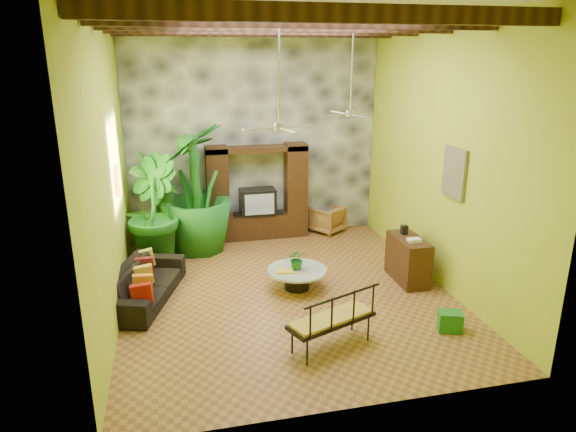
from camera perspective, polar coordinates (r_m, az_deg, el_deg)
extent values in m
plane|color=brown|center=(9.90, -0.21, -8.36)|extent=(7.00, 7.00, 0.00)
cube|color=silver|center=(8.94, -0.25, 21.87)|extent=(6.00, 7.00, 0.02)
cube|color=gold|center=(12.48, -3.82, 9.09)|extent=(6.00, 0.02, 5.00)
cube|color=gold|center=(8.94, -19.40, 4.76)|extent=(0.02, 7.00, 5.00)
cube|color=gold|center=(10.17, 16.60, 6.47)|extent=(0.02, 7.00, 5.00)
cube|color=#383A3F|center=(12.42, -3.77, 9.05)|extent=(5.98, 0.10, 4.98)
cube|color=#381E12|center=(6.42, 5.26, 21.53)|extent=(5.95, 0.16, 0.22)
cube|color=#381E12|center=(7.66, 2.05, 20.93)|extent=(5.95, 0.16, 0.22)
cube|color=#381E12|center=(8.92, -0.24, 20.46)|extent=(5.95, 0.16, 0.22)
cube|color=#381E12|center=(10.19, -1.96, 20.08)|extent=(5.95, 0.16, 0.22)
cube|color=#381E12|center=(11.47, -3.28, 19.78)|extent=(5.95, 0.16, 0.22)
cube|color=black|center=(12.65, -3.35, -1.05)|extent=(2.40, 0.50, 0.60)
cube|color=black|center=(12.25, -7.82, 3.07)|extent=(0.50, 0.48, 2.00)
cube|color=black|center=(12.55, 0.85, 3.59)|extent=(0.50, 0.48, 2.00)
cube|color=black|center=(12.18, -3.51, 7.45)|extent=(2.40, 0.48, 0.12)
cube|color=black|center=(12.45, -3.39, 1.62)|extent=(0.85, 0.52, 0.62)
cube|color=#8C99A8|center=(12.19, -3.17, 1.29)|extent=(0.70, 0.02, 0.50)
cylinder|color=#A6A6AA|center=(8.48, -0.99, 16.01)|extent=(0.04, 0.04, 1.80)
cylinder|color=#A6A6AA|center=(8.55, -0.96, 9.97)|extent=(0.18, 0.18, 0.12)
cube|color=#A6A6AA|center=(8.72, 1.18, 9.99)|extent=(0.58, 0.26, 0.01)
cube|color=#A6A6AA|center=(8.87, -2.03, 10.11)|extent=(0.26, 0.58, 0.01)
cube|color=#A6A6AA|center=(8.40, -3.18, 9.67)|extent=(0.58, 0.26, 0.01)
cube|color=#A6A6AA|center=(8.24, 0.20, 9.54)|extent=(0.26, 0.58, 0.01)
cylinder|color=#A6A6AA|center=(10.52, 7.14, 16.18)|extent=(0.04, 0.04, 1.80)
cylinder|color=#A6A6AA|center=(10.57, 6.95, 11.30)|extent=(0.18, 0.18, 0.12)
cube|color=#A6A6AA|center=(10.78, 8.55, 11.25)|extent=(0.58, 0.26, 0.01)
cube|color=#A6A6AA|center=(10.87, 5.85, 11.40)|extent=(0.26, 0.58, 0.01)
cube|color=#A6A6AA|center=(10.37, 5.28, 11.12)|extent=(0.58, 0.26, 0.01)
cube|color=#A6A6AA|center=(10.28, 8.11, 10.97)|extent=(0.26, 0.58, 0.01)
cube|color=orange|center=(9.99, -18.38, 3.76)|extent=(0.06, 0.32, 0.55)
cube|color=navy|center=(9.68, 18.00, 4.60)|extent=(0.06, 0.70, 0.90)
imported|color=black|center=(9.81, -15.68, -7.19)|extent=(1.55, 2.44, 0.67)
imported|color=olive|center=(13.05, 4.40, -0.35)|extent=(1.00, 1.00, 0.66)
imported|color=#27681B|center=(11.64, -14.42, 1.23)|extent=(1.40, 1.49, 2.34)
imported|color=#1A631F|center=(11.13, -14.91, 0.55)|extent=(1.32, 1.51, 2.37)
imported|color=#1B681E|center=(11.64, -10.20, 2.99)|extent=(2.11, 2.11, 2.91)
cylinder|color=black|center=(9.95, 1.01, -7.08)|extent=(0.48, 0.48, 0.36)
cylinder|color=silver|center=(9.87, 1.02, -6.03)|extent=(1.14, 1.14, 0.04)
imported|color=#196220|center=(9.80, 1.04, -4.79)|extent=(0.41, 0.37, 0.41)
cube|color=gold|center=(9.73, -0.33, -6.15)|extent=(0.33, 0.26, 0.03)
cube|color=black|center=(8.00, 4.85, -11.50)|extent=(1.49, 0.96, 0.06)
cube|color=gold|center=(7.98, 4.86, -11.25)|extent=(1.40, 0.89, 0.06)
cube|color=black|center=(7.66, 5.49, -10.63)|extent=(1.33, 0.56, 0.54)
cube|color=#3D1D13|center=(10.47, 13.18, -4.70)|extent=(0.52, 1.12, 0.89)
cube|color=#1F7626|center=(8.95, 17.57, -11.08)|extent=(0.45, 0.39, 0.33)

